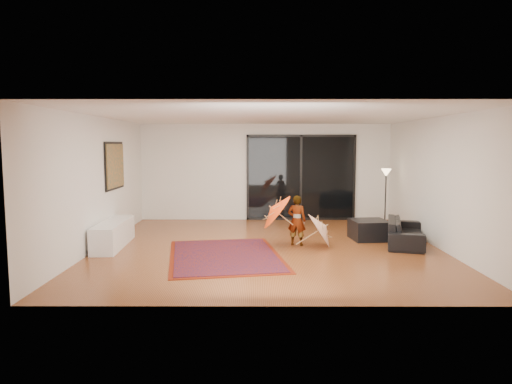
{
  "coord_description": "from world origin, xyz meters",
  "views": [
    {
      "loc": [
        -0.23,
        -9.34,
        2.14
      ],
      "look_at": [
        -0.26,
        0.52,
        1.1
      ],
      "focal_mm": 32.0,
      "sensor_mm": 36.0,
      "label": 1
    }
  ],
  "objects_px": {
    "child": "(297,220)",
    "media_console": "(113,234)",
    "sofa": "(405,232)",
    "ottoman": "(369,230)"
  },
  "relations": [
    {
      "from": "media_console",
      "to": "ottoman",
      "type": "xyz_separation_m",
      "value": [
        5.54,
        0.71,
        -0.04
      ]
    },
    {
      "from": "sofa",
      "to": "media_console",
      "type": "bearing_deg",
      "value": 108.19
    },
    {
      "from": "media_console",
      "to": "ottoman",
      "type": "distance_m",
      "value": 5.58
    },
    {
      "from": "sofa",
      "to": "child",
      "type": "distance_m",
      "value": 2.36
    },
    {
      "from": "child",
      "to": "media_console",
      "type": "bearing_deg",
      "value": 16.95
    },
    {
      "from": "media_console",
      "to": "ottoman",
      "type": "relative_size",
      "value": 2.46
    },
    {
      "from": "media_console",
      "to": "ottoman",
      "type": "height_order",
      "value": "media_console"
    },
    {
      "from": "sofa",
      "to": "ottoman",
      "type": "height_order",
      "value": "sofa"
    },
    {
      "from": "ottoman",
      "to": "child",
      "type": "bearing_deg",
      "value": -160.36
    },
    {
      "from": "sofa",
      "to": "child",
      "type": "bearing_deg",
      "value": 109.15
    }
  ]
}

